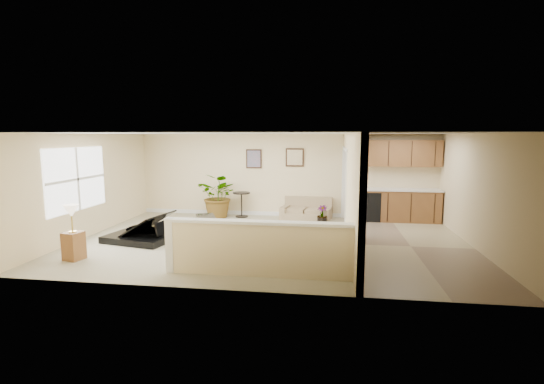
# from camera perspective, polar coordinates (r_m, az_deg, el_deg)

# --- Properties ---
(floor) EXTENTS (9.00, 9.00, 0.00)m
(floor) POSITION_cam_1_polar(r_m,az_deg,el_deg) (9.27, -0.16, -7.16)
(floor) COLOR #B0A789
(floor) RESTS_ON ground
(back_wall) EXTENTS (9.00, 0.04, 2.50)m
(back_wall) POSITION_cam_1_polar(r_m,az_deg,el_deg) (11.97, 1.87, 2.41)
(back_wall) COLOR beige
(back_wall) RESTS_ON floor
(front_wall) EXTENTS (9.00, 0.04, 2.50)m
(front_wall) POSITION_cam_1_polar(r_m,az_deg,el_deg) (6.10, -4.17, -3.18)
(front_wall) COLOR beige
(front_wall) RESTS_ON floor
(left_wall) EXTENTS (0.04, 6.00, 2.50)m
(left_wall) POSITION_cam_1_polar(r_m,az_deg,el_deg) (10.63, -24.95, 0.92)
(left_wall) COLOR beige
(left_wall) RESTS_ON floor
(right_wall) EXTENTS (0.04, 6.00, 2.50)m
(right_wall) POSITION_cam_1_polar(r_m,az_deg,el_deg) (9.49, 27.82, -0.04)
(right_wall) COLOR beige
(right_wall) RESTS_ON floor
(ceiling) EXTENTS (9.00, 6.00, 0.04)m
(ceiling) POSITION_cam_1_polar(r_m,az_deg,el_deg) (8.94, -0.17, 8.49)
(ceiling) COLOR silver
(ceiling) RESTS_ON back_wall
(kitchen_vinyl) EXTENTS (2.70, 6.00, 0.01)m
(kitchen_vinyl) POSITION_cam_1_polar(r_m,az_deg,el_deg) (9.37, 19.45, -7.44)
(kitchen_vinyl) COLOR tan
(kitchen_vinyl) RESTS_ON floor
(interior_partition) EXTENTS (0.18, 5.99, 2.50)m
(interior_partition) POSITION_cam_1_polar(r_m,az_deg,el_deg) (9.20, 11.23, 0.32)
(interior_partition) COLOR beige
(interior_partition) RESTS_ON floor
(pony_half_wall) EXTENTS (3.42, 0.22, 1.00)m
(pony_half_wall) POSITION_cam_1_polar(r_m,az_deg,el_deg) (6.93, -2.26, -8.01)
(pony_half_wall) COLOR beige
(pony_half_wall) RESTS_ON floor
(left_window) EXTENTS (0.05, 2.15, 1.45)m
(left_window) POSITION_cam_1_polar(r_m,az_deg,el_deg) (10.19, -26.46, 1.68)
(left_window) COLOR white
(left_window) RESTS_ON left_wall
(wall_art_left) EXTENTS (0.48, 0.04, 0.58)m
(wall_art_left) POSITION_cam_1_polar(r_m,az_deg,el_deg) (12.04, -2.64, 4.83)
(wall_art_left) COLOR #341F13
(wall_art_left) RESTS_ON back_wall
(wall_mirror) EXTENTS (0.55, 0.04, 0.55)m
(wall_mirror) POSITION_cam_1_polar(r_m,az_deg,el_deg) (11.88, 3.32, 5.01)
(wall_mirror) COLOR #341F13
(wall_mirror) RESTS_ON back_wall
(kitchen_cabinets) EXTENTS (2.36, 0.65, 2.33)m
(kitchen_cabinets) POSITION_cam_1_polar(r_m,az_deg,el_deg) (11.84, 17.26, 0.13)
(kitchen_cabinets) COLOR olive
(kitchen_cabinets) RESTS_ON floor
(piano) EXTENTS (1.96, 1.99, 1.42)m
(piano) POSITION_cam_1_polar(r_m,az_deg,el_deg) (9.91, -18.07, -3.04)
(piano) COLOR black
(piano) RESTS_ON floor
(piano_bench) EXTENTS (0.71, 0.93, 0.55)m
(piano_bench) POSITION_cam_1_polar(r_m,az_deg,el_deg) (9.53, -9.51, -5.13)
(piano_bench) COLOR black
(piano_bench) RESTS_ON floor
(loveseat) EXTENTS (1.58, 1.06, 0.83)m
(loveseat) POSITION_cam_1_polar(r_m,az_deg,el_deg) (11.75, 4.99, -2.33)
(loveseat) COLOR tan
(loveseat) RESTS_ON floor
(accent_table) EXTENTS (0.52, 0.52, 0.75)m
(accent_table) POSITION_cam_1_polar(r_m,az_deg,el_deg) (11.94, -4.43, -1.35)
(accent_table) COLOR black
(accent_table) RESTS_ON floor
(palm_plant) EXTENTS (1.49, 1.39, 1.34)m
(palm_plant) POSITION_cam_1_polar(r_m,az_deg,el_deg) (11.88, -7.64, -0.59)
(palm_plant) COLOR black
(palm_plant) RESTS_ON floor
(small_plant) EXTENTS (0.36, 0.36, 0.51)m
(small_plant) POSITION_cam_1_polar(r_m,az_deg,el_deg) (11.16, 7.26, -3.43)
(small_plant) COLOR black
(small_plant) RESTS_ON floor
(lamp_stand) EXTENTS (0.39, 0.39, 1.11)m
(lamp_stand) POSITION_cam_1_polar(r_m,az_deg,el_deg) (8.77, -26.86, -5.77)
(lamp_stand) COLOR olive
(lamp_stand) RESTS_ON floor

